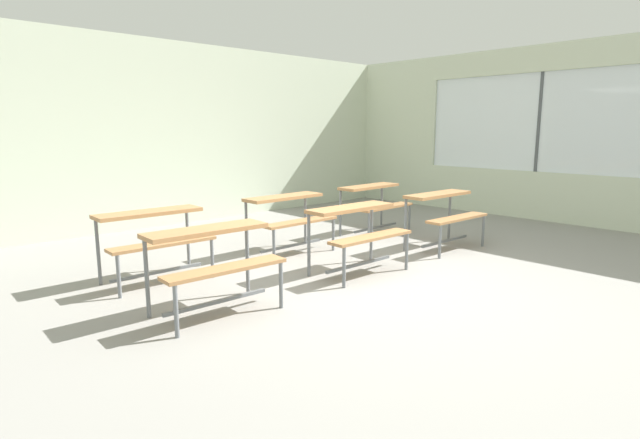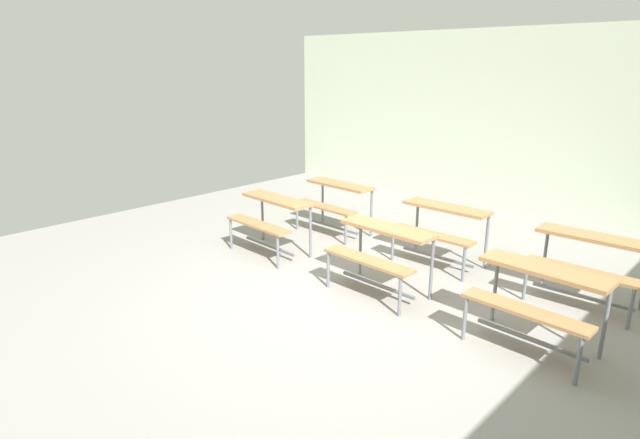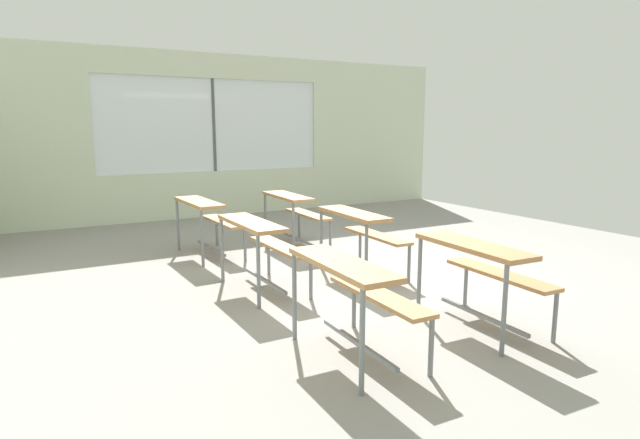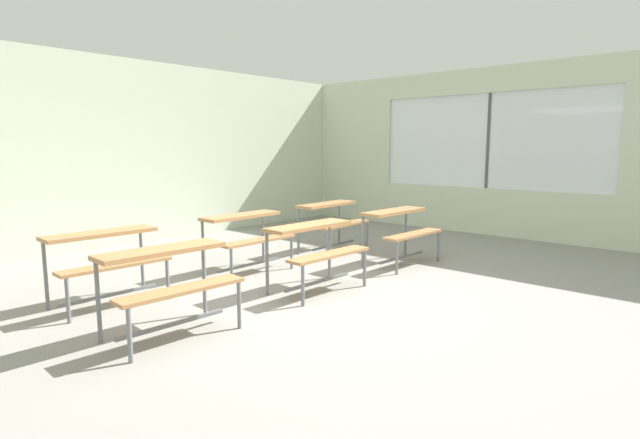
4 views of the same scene
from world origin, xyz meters
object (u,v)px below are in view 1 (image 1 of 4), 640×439
at_px(desk_bench_r0c2, 444,207).
at_px(desk_bench_r1c0, 154,229).
at_px(desk_bench_r1c1, 289,210).
at_px(desk_bench_r0c1, 358,223).
at_px(desk_bench_r1c2, 375,197).
at_px(desk_bench_r0c0, 213,250).

height_order(desk_bench_r0c2, desk_bench_r1c0, same).
xyz_separation_m(desk_bench_r0c2, desk_bench_r1c0, (-3.49, 1.26, 0.00)).
bearing_deg(desk_bench_r1c1, desk_bench_r0c1, -91.52).
bearing_deg(desk_bench_r1c1, desk_bench_r1c2, 0.51).
relative_size(desk_bench_r0c0, desk_bench_r1c0, 1.01).
relative_size(desk_bench_r0c2, desk_bench_r1c0, 1.00).
distance_m(desk_bench_r0c0, desk_bench_r1c0, 1.23).
bearing_deg(desk_bench_r0c1, desk_bench_r1c2, 37.22).
distance_m(desk_bench_r0c0, desk_bench_r0c1, 1.82).
distance_m(desk_bench_r0c2, desk_bench_r1c0, 3.71).
height_order(desk_bench_r0c0, desk_bench_r0c2, same).
xyz_separation_m(desk_bench_r0c0, desk_bench_r1c2, (3.56, 1.22, 0.00)).
bearing_deg(desk_bench_r1c0, desk_bench_r1c1, 0.46).
relative_size(desk_bench_r0c2, desk_bench_r1c2, 1.00).
bearing_deg(desk_bench_r1c2, desk_bench_r0c2, -93.59).
height_order(desk_bench_r0c0, desk_bench_r1c2, same).
bearing_deg(desk_bench_r0c1, desk_bench_r0c2, 1.31).
height_order(desk_bench_r0c1, desk_bench_r1c1, same).
relative_size(desk_bench_r0c0, desk_bench_r1c2, 1.00).
distance_m(desk_bench_r1c0, desk_bench_r1c2, 3.52).
bearing_deg(desk_bench_r1c1, desk_bench_r0c2, -36.47).
bearing_deg(desk_bench_r0c0, desk_bench_r1c1, 35.23).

